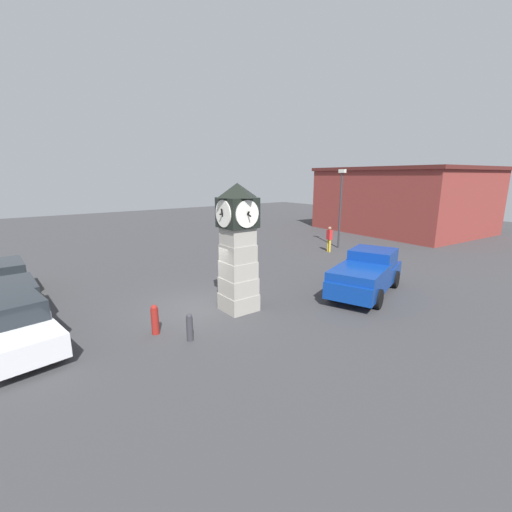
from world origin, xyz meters
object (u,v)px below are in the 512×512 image
Objects in this scene: clock_tower at (238,247)px; bollard_mid_row at (155,319)px; pickup_truck at (367,273)px; car_by_building at (11,323)px; bollard_near_tower at (190,327)px; car_near_tower at (8,303)px; car_navy_sedan at (0,281)px; street_lamp_near_road at (341,203)px; pedestrian_near_bench at (329,237)px.

clock_tower reaches higher than bollard_mid_row.
car_by_building is at bearing -104.83° from pickup_truck.
pickup_truck reaches higher than bollard_near_tower.
car_near_tower is (-5.12, -4.49, 0.27)m from bollard_near_tower.
car_by_building is at bearing -113.81° from bollard_mid_row.
bollard_mid_row is 5.51m from car_near_tower.
car_navy_sedan is at bearing -151.54° from bollard_mid_row.
street_lamp_near_road is (-1.52, 19.71, 2.54)m from car_near_tower.
car_navy_sedan is 2.50× the size of pedestrian_near_bench.
pedestrian_near_bench is at bearing -72.95° from street_lamp_near_road.
bollard_near_tower is at bearing -66.43° from street_lamp_near_road.
bollard_near_tower is 0.20× the size of car_near_tower.
car_by_building is at bearing -121.91° from bollard_near_tower.
car_navy_sedan is (-7.21, -7.35, -1.73)m from clock_tower.
car_navy_sedan is (-8.42, -4.65, 0.31)m from bollard_near_tower.
clock_tower is 6.13m from pickup_truck.
car_by_building is at bearing -102.44° from clock_tower.
car_near_tower is at bearing -86.74° from pedestrian_near_bench.
bollard_near_tower is 0.89× the size of bollard_mid_row.
car_near_tower is at bearing -85.58° from street_lamp_near_road.
clock_tower is 0.87× the size of street_lamp_near_road.
car_near_tower is 19.93m from street_lamp_near_road.
street_lamp_near_road reaches higher than clock_tower.
clock_tower is 5.36× the size of bollard_near_tower.
pedestrian_near_bench reaches higher than car_near_tower.
street_lamp_near_road is at bearing 113.45° from clock_tower.
pickup_truck is at bearing 65.96° from car_near_tower.
pedestrian_near_bench is at bearing 114.30° from bollard_near_tower.
street_lamp_near_road is at bearing 101.06° from car_by_building.
car_navy_sedan is at bearing -97.07° from pedestrian_near_bench.
bollard_near_tower is 8.37m from pickup_truck.
pickup_truck is at bearing -43.56° from street_lamp_near_road.
car_navy_sedan is at bearing -177.12° from car_near_tower.
clock_tower is at bearing 91.45° from bollard_mid_row.
clock_tower reaches higher than car_by_building.
bollard_mid_row is 4.14m from car_by_building.
pedestrian_near_bench is (-6.15, 13.62, 0.54)m from bollard_near_tower.
street_lamp_near_road is at bearing 136.44° from pickup_truck.
car_by_building reaches higher than bollard_near_tower.
clock_tower is at bearing -65.65° from pedestrian_near_bench.
street_lamp_near_road reaches higher than car_by_building.
pickup_truck reaches higher than bollard_mid_row.
clock_tower is 8.37m from car_near_tower.
street_lamp_near_road is (-5.43, 12.52, 0.77)m from clock_tower.
pickup_truck reaches higher than pedestrian_near_bench.
car_navy_sedan is (-7.30, -3.96, 0.26)m from bollard_mid_row.
bollard_mid_row is 0.23× the size of car_near_tower.
car_near_tower reaches higher than bollard_mid_row.
bollard_near_tower is 0.21× the size of car_navy_sedan.
clock_tower is at bearing 114.11° from bollard_near_tower.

